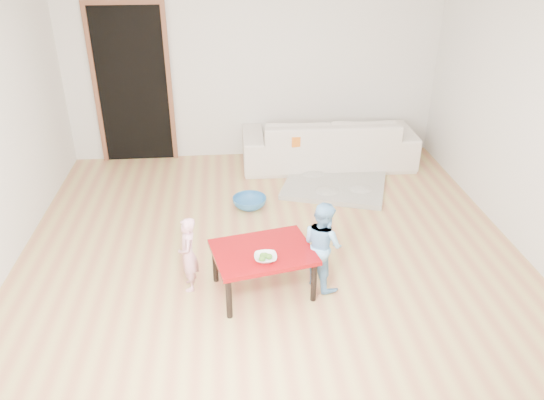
{
  "coord_description": "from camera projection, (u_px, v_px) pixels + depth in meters",
  "views": [
    {
      "loc": [
        -0.39,
        -4.55,
        2.93
      ],
      "look_at": [
        0.0,
        -0.2,
        0.65
      ],
      "focal_mm": 35.0,
      "sensor_mm": 36.0,
      "label": 1
    }
  ],
  "objects": [
    {
      "name": "floor",
      "position": [
        270.0,
        247.0,
        5.4
      ],
      "size": [
        5.0,
        5.0,
        0.01
      ],
      "primitive_type": "cube",
      "color": "#C07D52",
      "rests_on": "ground"
    },
    {
      "name": "back_wall",
      "position": [
        254.0,
        62.0,
        7.01
      ],
      "size": [
        5.0,
        0.02,
        2.6
      ],
      "primitive_type": "cube",
      "color": "silver",
      "rests_on": "floor"
    },
    {
      "name": "right_wall",
      "position": [
        533.0,
        118.0,
        5.0
      ],
      "size": [
        0.02,
        5.0,
        2.6
      ],
      "primitive_type": "cube",
      "color": "silver",
      "rests_on": "floor"
    },
    {
      "name": "doorway",
      "position": [
        133.0,
        86.0,
        6.99
      ],
      "size": [
        1.02,
        0.08,
        2.11
      ],
      "primitive_type": null,
      "color": "brown",
      "rests_on": "back_wall"
    },
    {
      "name": "sofa",
      "position": [
        328.0,
        141.0,
        7.14
      ],
      "size": [
        2.3,
        0.94,
        0.67
      ],
      "primitive_type": "imported",
      "rotation": [
        0.0,
        0.0,
        3.12
      ],
      "color": "silver",
      "rests_on": "floor"
    },
    {
      "name": "cushion",
      "position": [
        305.0,
        135.0,
        6.85
      ],
      "size": [
        0.57,
        0.53,
        0.13
      ],
      "primitive_type": "cube",
      "rotation": [
        0.0,
        0.0,
        0.21
      ],
      "color": "orange",
      "rests_on": "sofa"
    },
    {
      "name": "red_table",
      "position": [
        263.0,
        270.0,
        4.68
      ],
      "size": [
        0.97,
        0.8,
        0.43
      ],
      "primitive_type": null,
      "rotation": [
        0.0,
        0.0,
        0.22
      ],
      "color": "maroon",
      "rests_on": "floor"
    },
    {
      "name": "bowl",
      "position": [
        266.0,
        258.0,
        4.43
      ],
      "size": [
        0.19,
        0.19,
        0.05
      ],
      "primitive_type": "imported",
      "color": "white",
      "rests_on": "red_table"
    },
    {
      "name": "broccoli",
      "position": [
        266.0,
        257.0,
        4.43
      ],
      "size": [
        0.12,
        0.12,
        0.06
      ],
      "primitive_type": null,
      "color": "#2D5919",
      "rests_on": "red_table"
    },
    {
      "name": "child_pink",
      "position": [
        188.0,
        254.0,
        4.65
      ],
      "size": [
        0.19,
        0.27,
        0.7
      ],
      "primitive_type": "imported",
      "rotation": [
        0.0,
        0.0,
        -1.5
      ],
      "color": "#E26786",
      "rests_on": "floor"
    },
    {
      "name": "child_blue",
      "position": [
        323.0,
        245.0,
        4.67
      ],
      "size": [
        0.47,
        0.51,
        0.83
      ],
      "primitive_type": "imported",
      "rotation": [
        0.0,
        0.0,
        2.09
      ],
      "color": "#62AEE4",
      "rests_on": "floor"
    },
    {
      "name": "basin",
      "position": [
        250.0,
        202.0,
        6.14
      ],
      "size": [
        0.39,
        0.39,
        0.12
      ],
      "primitive_type": "imported",
      "color": "teal",
      "rests_on": "floor"
    },
    {
      "name": "blanket",
      "position": [
        334.0,
        185.0,
        6.63
      ],
      "size": [
        1.47,
        1.35,
        0.06
      ],
      "primitive_type": null,
      "rotation": [
        0.0,
        0.0,
        -0.32
      ],
      "color": "#BDB7A7",
      "rests_on": "floor"
    }
  ]
}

